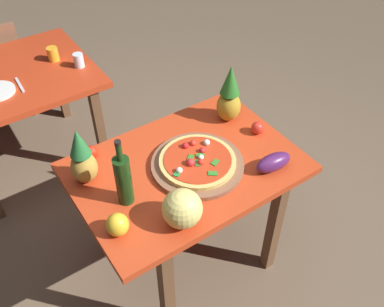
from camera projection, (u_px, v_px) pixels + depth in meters
ground_plane at (187, 250)px, 2.70m from camera, size 10.00×10.00×0.00m
display_table at (186, 179)px, 2.26m from camera, size 1.14×0.80×0.76m
background_table at (14, 88)px, 2.86m from camera, size 1.05×0.90×0.76m
pizza_board at (198, 164)px, 2.17m from camera, size 0.47×0.47×0.02m
pizza at (197, 160)px, 2.15m from camera, size 0.39×0.39×0.06m
wine_bottle at (123, 179)px, 1.92m from camera, size 0.08×0.08×0.37m
pineapple_left at (82, 159)px, 2.01m from camera, size 0.13×0.13×0.32m
pineapple_right at (229, 97)px, 2.36m from camera, size 0.14×0.14×0.35m
melon at (182, 209)px, 1.86m from camera, size 0.18×0.18×0.18m
bell_pepper at (118, 225)px, 1.84m from camera, size 0.10×0.10×0.11m
eggplant at (273, 162)px, 2.13m from camera, size 0.21×0.11×0.09m
tomato_by_bottle at (257, 128)px, 2.35m from camera, size 0.07×0.07×0.07m
tomato_at_corner at (92, 152)px, 2.21m from camera, size 0.07×0.07×0.07m
drinking_glass_juice at (53, 54)px, 2.90m from camera, size 0.07×0.07×0.09m
drinking_glass_water at (79, 60)px, 2.84m from camera, size 0.07×0.07×0.09m
knife_utensil at (20, 85)px, 2.71m from camera, size 0.02×0.18×0.01m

